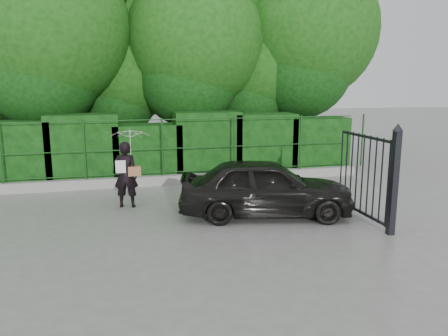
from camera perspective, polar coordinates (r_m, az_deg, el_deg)
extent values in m
plane|color=gray|center=(9.52, -7.46, -8.43)|extent=(80.00, 80.00, 0.00)
cube|color=#9E9E99|center=(13.80, -9.59, -1.67)|extent=(14.00, 0.25, 0.30)
cylinder|color=#164316|center=(13.96, -27.19, 1.78)|extent=(0.06, 0.06, 1.80)
cylinder|color=#164316|center=(13.61, -17.74, 2.27)|extent=(0.06, 0.06, 1.80)
cylinder|color=#164316|center=(13.64, -8.05, 2.71)|extent=(0.06, 0.06, 1.80)
cylinder|color=#164316|center=(14.05, 1.33, 3.07)|extent=(0.06, 0.06, 1.80)
cylinder|color=#164316|center=(14.81, 9.96, 3.32)|extent=(0.06, 0.06, 1.80)
cylinder|color=#164316|center=(15.88, 17.60, 3.48)|extent=(0.06, 0.06, 1.80)
cylinder|color=#164316|center=(13.74, -9.62, -0.66)|extent=(13.60, 0.03, 0.03)
cylinder|color=#164316|center=(13.61, -9.72, 2.43)|extent=(13.60, 0.03, 0.03)
cylinder|color=#164316|center=(13.51, -9.85, 6.21)|extent=(13.60, 0.03, 0.03)
cube|color=black|center=(14.91, -25.52, 1.68)|extent=(2.20, 1.20, 2.01)
cube|color=black|center=(14.62, -17.86, 2.43)|extent=(2.20, 1.20, 2.19)
cube|color=black|center=(14.64, -9.98, 2.08)|extent=(2.20, 1.20, 1.82)
cube|color=black|center=(14.87, -2.29, 3.12)|extent=(2.20, 1.20, 2.20)
cube|color=black|center=(15.40, 5.03, 3.19)|extent=(2.20, 1.20, 2.11)
cube|color=black|center=(16.16, 11.77, 3.07)|extent=(2.20, 1.20, 1.94)
cylinder|color=black|center=(16.29, -21.24, 7.15)|extent=(0.36, 0.36, 4.50)
sphere|color=#14470F|center=(16.36, -21.93, 16.61)|extent=(5.40, 5.40, 5.40)
cylinder|color=black|center=(17.50, -12.39, 5.82)|extent=(0.36, 0.36, 3.25)
sphere|color=#14470F|center=(17.44, -12.66, 12.20)|extent=(3.90, 3.90, 3.90)
cylinder|color=black|center=(16.72, -3.70, 7.53)|extent=(0.36, 0.36, 4.25)
sphere|color=#14470F|center=(16.75, -3.82, 16.27)|extent=(5.10, 5.10, 5.10)
cylinder|color=black|center=(18.03, 3.81, 6.60)|extent=(0.36, 0.36, 3.50)
sphere|color=#14470F|center=(17.98, 3.90, 13.28)|extent=(4.20, 4.20, 4.20)
cylinder|color=black|center=(18.32, 10.26, 8.48)|extent=(0.36, 0.36, 4.75)
sphere|color=#14470F|center=(18.42, 10.58, 17.36)|extent=(5.70, 5.70, 5.70)
cube|color=black|center=(9.73, 21.29, -1.95)|extent=(0.14, 0.14, 2.20)
cone|color=black|center=(9.55, 21.79, 4.97)|extent=(0.22, 0.22, 0.16)
cube|color=black|center=(10.89, 17.48, -5.51)|extent=(0.05, 2.00, 0.06)
cube|color=black|center=(10.53, 18.05, 3.92)|extent=(0.05, 2.00, 0.06)
cylinder|color=black|center=(9.90, 20.61, -1.98)|extent=(0.04, 0.04, 1.90)
cylinder|color=black|center=(10.10, 19.81, -1.67)|extent=(0.04, 0.04, 1.90)
cylinder|color=black|center=(10.31, 19.05, -1.38)|extent=(0.04, 0.04, 1.90)
cylinder|color=black|center=(10.51, 18.32, -1.10)|extent=(0.04, 0.04, 1.90)
cylinder|color=black|center=(10.72, 17.62, -0.82)|extent=(0.04, 0.04, 1.90)
cylinder|color=black|center=(10.93, 16.94, -0.56)|extent=(0.04, 0.04, 1.90)
cylinder|color=black|center=(11.14, 16.29, -0.31)|extent=(0.04, 0.04, 1.90)
cylinder|color=black|center=(11.35, 15.67, -0.07)|extent=(0.04, 0.04, 1.90)
cylinder|color=black|center=(11.56, 15.06, 0.17)|extent=(0.04, 0.04, 1.90)
imported|color=black|center=(11.44, -12.71, -0.84)|extent=(0.70, 0.54, 1.71)
imported|color=white|center=(11.37, -12.11, 2.72)|extent=(1.00, 1.02, 0.92)
cube|color=#98603E|center=(11.34, -11.61, -0.39)|extent=(0.32, 0.15, 0.24)
cube|color=white|center=(11.27, -13.36, 0.16)|extent=(0.25, 0.02, 0.32)
imported|color=black|center=(10.52, 5.46, -2.50)|extent=(4.38, 2.51, 1.40)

